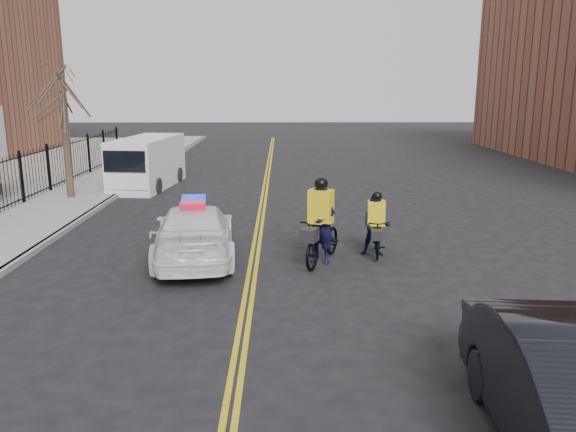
# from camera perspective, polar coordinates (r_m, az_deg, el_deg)

# --- Properties ---
(ground) EXTENTS (120.00, 120.00, 0.00)m
(ground) POSITION_cam_1_polar(r_m,az_deg,el_deg) (12.66, -3.91, -7.37)
(ground) COLOR black
(ground) RESTS_ON ground
(center_line_left) EXTENTS (0.10, 60.00, 0.01)m
(center_line_left) POSITION_cam_1_polar(r_m,az_deg,el_deg) (20.35, -2.91, 0.52)
(center_line_left) COLOR gold
(center_line_left) RESTS_ON ground
(center_line_right) EXTENTS (0.10, 60.00, 0.01)m
(center_line_right) POSITION_cam_1_polar(r_m,az_deg,el_deg) (20.34, -2.46, 0.52)
(center_line_right) COLOR gold
(center_line_right) RESTS_ON ground
(sidewalk) EXTENTS (3.00, 60.00, 0.15)m
(sidewalk) POSITION_cam_1_polar(r_m,az_deg,el_deg) (21.92, -22.69, 0.60)
(sidewalk) COLOR gray
(sidewalk) RESTS_ON ground
(curb) EXTENTS (0.20, 60.00, 0.15)m
(curb) POSITION_cam_1_polar(r_m,az_deg,el_deg) (21.40, -18.96, 0.63)
(curb) COLOR gray
(curb) RESTS_ON ground
(iron_fence) EXTENTS (0.12, 28.00, 2.00)m
(iron_fence) POSITION_cam_1_polar(r_m,az_deg,el_deg) (22.36, -26.46, 2.89)
(iron_fence) COLOR black
(iron_fence) RESTS_ON ground
(street_tree) EXTENTS (3.20, 3.20, 4.80)m
(street_tree) POSITION_cam_1_polar(r_m,az_deg,el_deg) (23.40, -21.85, 9.97)
(street_tree) COLOR #3D2D24
(street_tree) RESTS_ON sidewalk
(police_cruiser) EXTENTS (2.56, 5.12, 1.59)m
(police_cruiser) POSITION_cam_1_polar(r_m,az_deg,el_deg) (14.76, -9.49, -1.62)
(police_cruiser) COLOR white
(police_cruiser) RESTS_ON ground
(cargo_van) EXTENTS (2.49, 5.44, 2.20)m
(cargo_van) POSITION_cam_1_polar(r_m,az_deg,el_deg) (25.76, -14.19, 5.20)
(cargo_van) COLOR white
(cargo_van) RESTS_ON ground
(cyclist_near) EXTENTS (1.62, 2.38, 2.21)m
(cyclist_near) POSITION_cam_1_polar(r_m,az_deg,el_deg) (14.26, 3.30, -1.76)
(cyclist_near) COLOR black
(cyclist_near) RESTS_ON ground
(cyclist_far) EXTENTS (0.84, 1.76, 1.74)m
(cyclist_far) POSITION_cam_1_polar(r_m,az_deg,el_deg) (15.06, 8.91, -1.44)
(cyclist_far) COLOR black
(cyclist_far) RESTS_ON ground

